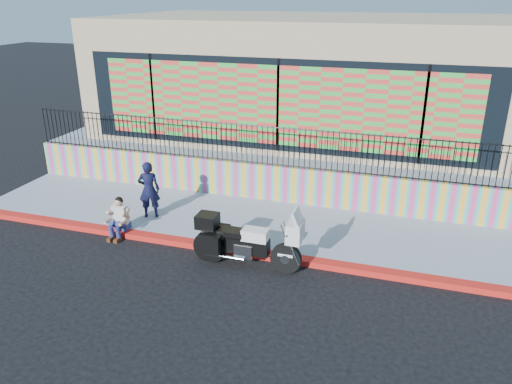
% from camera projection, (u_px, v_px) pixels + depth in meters
% --- Properties ---
extents(ground, '(90.00, 90.00, 0.00)m').
position_uv_depth(ground, '(233.00, 253.00, 12.43)').
color(ground, black).
rests_on(ground, ground).
extents(red_curb, '(16.00, 0.30, 0.15)m').
position_uv_depth(red_curb, '(233.00, 250.00, 12.40)').
color(red_curb, red).
rests_on(red_curb, ground).
extents(sidewalk, '(16.00, 3.00, 0.15)m').
position_uv_depth(sidewalk, '(253.00, 223.00, 13.86)').
color(sidewalk, '#9199AE').
rests_on(sidewalk, ground).
extents(mural_wall, '(16.00, 0.20, 1.10)m').
position_uv_depth(mural_wall, '(269.00, 182.00, 15.05)').
color(mural_wall, '#DC397F').
rests_on(mural_wall, sidewalk).
extents(metal_fence, '(15.80, 0.04, 1.20)m').
position_uv_depth(metal_fence, '(270.00, 146.00, 14.62)').
color(metal_fence, black).
rests_on(metal_fence, mural_wall).
extents(elevated_platform, '(16.00, 10.00, 1.25)m').
position_uv_depth(elevated_platform, '(305.00, 140.00, 19.58)').
color(elevated_platform, '#9199AE').
rests_on(elevated_platform, ground).
extents(storefront_building, '(14.00, 8.06, 4.00)m').
position_uv_depth(storefront_building, '(307.00, 73.00, 18.41)').
color(storefront_building, tan).
rests_on(storefront_building, elevated_platform).
extents(police_motorcycle, '(2.59, 0.86, 1.61)m').
position_uv_depth(police_motorcycle, '(245.00, 240.00, 11.59)').
color(police_motorcycle, black).
rests_on(police_motorcycle, ground).
extents(police_officer, '(0.69, 0.58, 1.62)m').
position_uv_depth(police_officer, '(149.00, 190.00, 13.79)').
color(police_officer, black).
rests_on(police_officer, sidewalk).
extents(seated_man, '(0.54, 0.71, 1.06)m').
position_uv_depth(seated_man, '(118.00, 221.00, 13.07)').
color(seated_man, navy).
rests_on(seated_man, ground).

